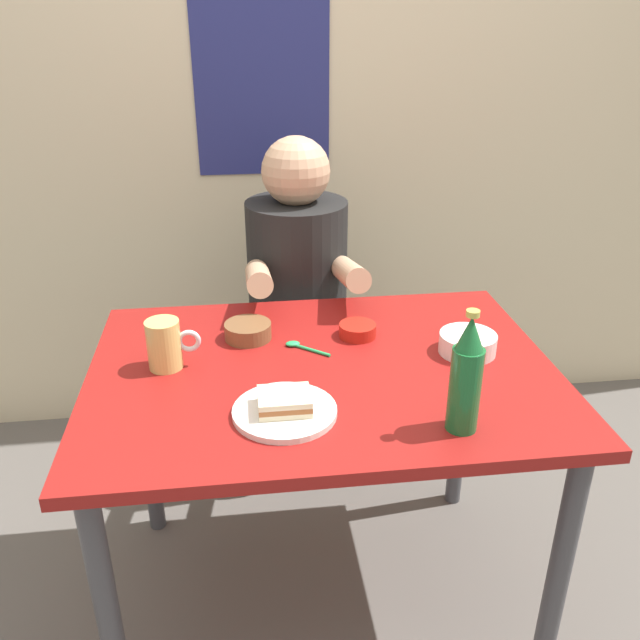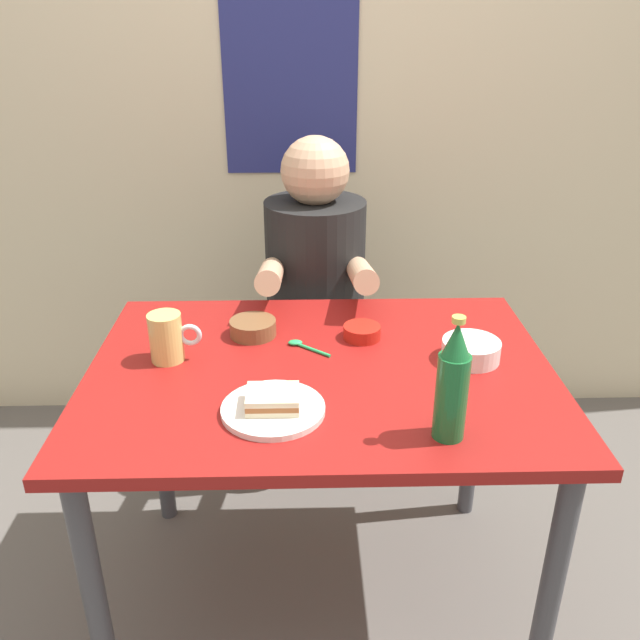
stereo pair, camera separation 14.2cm
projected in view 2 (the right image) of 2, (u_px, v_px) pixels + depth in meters
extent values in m
plane|color=#59544F|center=(320.00, 593.00, 1.88)|extent=(6.00, 6.00, 0.00)
cube|color=beige|center=(313.00, 75.00, 2.27)|extent=(4.40, 0.08, 2.60)
cube|color=navy|center=(290.00, 87.00, 2.24)|extent=(0.46, 0.01, 0.58)
cube|color=maroon|center=(321.00, 373.00, 1.57)|extent=(1.10, 0.80, 0.03)
cylinder|color=#3F3F44|center=(96.00, 605.00, 1.41)|extent=(0.05, 0.05, 0.71)
cylinder|color=#3F3F44|center=(550.00, 596.00, 1.43)|extent=(0.05, 0.05, 0.71)
cylinder|color=#3F3F44|center=(158.00, 424.00, 2.03)|extent=(0.05, 0.05, 0.71)
cylinder|color=#3F3F44|center=(475.00, 419.00, 2.05)|extent=(0.05, 0.05, 0.71)
cylinder|color=#4C4C51|center=(315.00, 411.00, 2.36)|extent=(0.08, 0.08, 0.41)
cylinder|color=brown|center=(315.00, 355.00, 2.27)|extent=(0.34, 0.34, 0.04)
cylinder|color=black|center=(315.00, 280.00, 2.15)|extent=(0.32, 0.32, 0.52)
sphere|color=tan|center=(314.00, 171.00, 1.99)|extent=(0.21, 0.21, 0.21)
cylinder|color=tan|center=(270.00, 276.00, 1.87)|extent=(0.07, 0.31, 0.14)
cylinder|color=tan|center=(362.00, 275.00, 1.87)|extent=(0.07, 0.31, 0.14)
cylinder|color=silver|center=(273.00, 409.00, 1.39)|extent=(0.22, 0.22, 0.01)
cube|color=beige|center=(273.00, 404.00, 1.38)|extent=(0.11, 0.09, 0.01)
cube|color=#9E592D|center=(273.00, 399.00, 1.38)|extent=(0.11, 0.09, 0.01)
cube|color=beige|center=(273.00, 394.00, 1.37)|extent=(0.11, 0.09, 0.01)
cylinder|color=#D1BC66|center=(166.00, 337.00, 1.57)|extent=(0.08, 0.08, 0.12)
torus|color=silver|center=(190.00, 335.00, 1.57)|extent=(0.06, 0.01, 0.06)
cylinder|color=#19602D|center=(451.00, 397.00, 1.28)|extent=(0.06, 0.06, 0.18)
cone|color=#19602D|center=(457.00, 340.00, 1.22)|extent=(0.05, 0.05, 0.07)
cylinder|color=#BFB74C|center=(459.00, 320.00, 1.20)|extent=(0.03, 0.03, 0.01)
cylinder|color=silver|center=(471.00, 350.00, 1.59)|extent=(0.14, 0.14, 0.05)
cylinder|color=tan|center=(471.00, 346.00, 1.58)|extent=(0.11, 0.11, 0.02)
cylinder|color=#B21E14|center=(362.00, 332.00, 1.70)|extent=(0.10, 0.10, 0.03)
cylinder|color=maroon|center=(362.00, 329.00, 1.69)|extent=(0.08, 0.08, 0.02)
cylinder|color=brown|center=(253.00, 328.00, 1.71)|extent=(0.12, 0.12, 0.04)
cylinder|color=brown|center=(253.00, 325.00, 1.70)|extent=(0.10, 0.10, 0.02)
cylinder|color=#26A559|center=(312.00, 349.00, 1.64)|extent=(0.09, 0.08, 0.01)
ellipsoid|color=#26A559|center=(295.00, 343.00, 1.67)|extent=(0.04, 0.02, 0.01)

